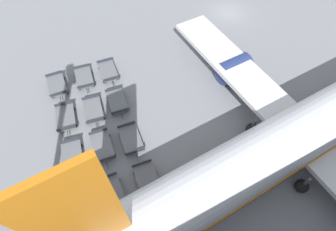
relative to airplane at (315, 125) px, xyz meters
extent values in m
plane|color=gray|center=(-18.76, 4.70, -2.86)|extent=(500.00, 500.00, 0.00)
cylinder|color=white|center=(-0.05, 0.61, 0.15)|extent=(7.07, 37.68, 4.17)
cube|color=orange|center=(1.35, -17.28, 6.57)|extent=(0.52, 3.14, 8.65)
cube|color=white|center=(0.07, -0.88, -0.79)|extent=(34.08, 6.23, 0.44)
cylinder|color=navy|center=(-9.14, -1.20, -1.62)|extent=(2.63, 3.47, 2.38)
cube|color=orange|center=(-0.05, 0.61, -0.58)|extent=(6.86, 33.95, 0.75)
cylinder|color=#56565B|center=(3.22, -2.89, -1.61)|extent=(0.24, 0.24, 1.44)
sphere|color=black|center=(3.22, -2.89, -2.34)|extent=(1.04, 1.04, 1.04)
cylinder|color=#56565B|center=(-2.73, -3.35, -1.61)|extent=(0.24, 0.24, 1.44)
sphere|color=black|center=(-2.73, -3.35, -2.34)|extent=(1.04, 1.04, 1.04)
cube|color=slate|center=(-15.34, -17.92, -2.31)|extent=(2.97, 1.73, 0.10)
cube|color=#2D333D|center=(-13.93, -17.96, -2.10)|extent=(0.13, 1.64, 0.32)
cube|color=#2D333D|center=(-16.76, -17.87, -2.10)|extent=(0.13, 1.64, 0.32)
cube|color=#333338|center=(-13.54, -17.97, -2.43)|extent=(0.70, 0.08, 0.06)
sphere|color=black|center=(-14.35, -18.65, -2.68)|extent=(0.36, 0.36, 0.36)
sphere|color=black|center=(-14.30, -17.25, -2.68)|extent=(0.36, 0.36, 0.36)
sphere|color=black|center=(-16.39, -18.58, -2.68)|extent=(0.36, 0.36, 0.36)
sphere|color=black|center=(-16.34, -17.19, -2.68)|extent=(0.36, 0.36, 0.36)
cube|color=slate|center=(-11.09, -18.01, -2.31)|extent=(3.11, 2.02, 0.10)
cube|color=#2D333D|center=(-9.69, -18.21, -2.10)|extent=(0.30, 1.64, 0.32)
cube|color=#2D333D|center=(-12.50, -17.82, -2.10)|extent=(0.30, 1.64, 0.32)
cube|color=#333338|center=(-9.30, -18.26, -2.43)|extent=(0.70, 0.15, 0.06)
sphere|color=black|center=(-10.18, -18.84, -2.68)|extent=(0.36, 0.36, 0.36)
sphere|color=black|center=(-9.99, -17.46, -2.68)|extent=(0.36, 0.36, 0.36)
sphere|color=black|center=(-12.20, -18.57, -2.68)|extent=(0.36, 0.36, 0.36)
sphere|color=black|center=(-12.01, -17.18, -2.68)|extent=(0.36, 0.36, 0.36)
cube|color=slate|center=(-6.92, -18.41, -2.31)|extent=(3.12, 2.03, 0.10)
cube|color=#2D333D|center=(-5.52, -18.61, -2.10)|extent=(0.31, 1.64, 0.32)
cube|color=#2D333D|center=(-8.33, -18.21, -2.10)|extent=(0.31, 1.64, 0.32)
cube|color=#333338|center=(-5.13, -18.66, -2.43)|extent=(0.70, 0.16, 0.06)
sphere|color=black|center=(-6.01, -19.24, -2.68)|extent=(0.36, 0.36, 0.36)
sphere|color=black|center=(-5.82, -17.86, -2.68)|extent=(0.36, 0.36, 0.36)
sphere|color=black|center=(-8.03, -18.96, -2.68)|extent=(0.36, 0.36, 0.36)
sphere|color=black|center=(-7.84, -17.58, -2.68)|extent=(0.36, 0.36, 0.36)
cube|color=slate|center=(-2.84, -18.71, -2.31)|extent=(3.04, 1.87, 0.10)
cube|color=#2D333D|center=(-1.43, -18.82, -2.10)|extent=(0.21, 1.64, 0.32)
cube|color=#2D333D|center=(-4.26, -18.59, -2.10)|extent=(0.21, 1.64, 0.32)
cube|color=#333338|center=(-1.04, -18.85, -2.43)|extent=(0.70, 0.12, 0.06)
sphere|color=black|center=(-1.88, -19.48, -2.68)|extent=(0.36, 0.36, 0.36)
sphere|color=black|center=(-1.77, -18.09, -2.68)|extent=(0.36, 0.36, 0.36)
sphere|color=black|center=(-3.91, -19.32, -2.68)|extent=(0.36, 0.36, 0.36)
sphere|color=black|center=(-3.80, -17.93, -2.68)|extent=(0.36, 0.36, 0.36)
cube|color=slate|center=(-15.17, -15.19, -2.31)|extent=(3.08, 1.95, 0.10)
cube|color=#2D333D|center=(-13.76, -15.34, -2.10)|extent=(0.26, 1.64, 0.32)
cube|color=#2D333D|center=(-16.58, -15.03, -2.10)|extent=(0.26, 1.64, 0.32)
cube|color=#333338|center=(-13.37, -15.38, -2.43)|extent=(0.70, 0.14, 0.06)
sphere|color=black|center=(-14.23, -15.99, -2.68)|extent=(0.36, 0.36, 0.36)
sphere|color=black|center=(-14.08, -14.61, -2.68)|extent=(0.36, 0.36, 0.36)
sphere|color=black|center=(-16.26, -15.77, -2.68)|extent=(0.36, 0.36, 0.36)
sphere|color=black|center=(-16.11, -14.38, -2.68)|extent=(0.36, 0.36, 0.36)
cube|color=slate|center=(-10.79, -15.49, -2.31)|extent=(3.10, 1.99, 0.10)
cube|color=#2D333D|center=(-9.39, -15.67, -2.10)|extent=(0.28, 1.64, 0.32)
cube|color=#2D333D|center=(-12.20, -15.32, -2.10)|extent=(0.28, 1.64, 0.32)
cube|color=#333338|center=(-9.00, -15.71, -2.43)|extent=(0.70, 0.15, 0.06)
sphere|color=black|center=(-9.87, -16.31, -2.68)|extent=(0.36, 0.36, 0.36)
sphere|color=black|center=(-9.70, -14.92, -2.68)|extent=(0.36, 0.36, 0.36)
sphere|color=black|center=(-11.89, -16.06, -2.68)|extent=(0.36, 0.36, 0.36)
sphere|color=black|center=(-11.72, -14.67, -2.68)|extent=(0.36, 0.36, 0.36)
cube|color=slate|center=(-6.78, -15.87, -2.31)|extent=(3.03, 1.86, 0.10)
cube|color=#2D333D|center=(-5.36, -15.98, -2.10)|extent=(0.20, 1.64, 0.32)
cube|color=#2D333D|center=(-8.19, -15.77, -2.10)|extent=(0.20, 1.64, 0.32)
cube|color=#333338|center=(-4.97, -16.01, -2.43)|extent=(0.70, 0.11, 0.06)
sphere|color=black|center=(-5.81, -16.64, -2.68)|extent=(0.36, 0.36, 0.36)
sphere|color=black|center=(-5.71, -15.25, -2.68)|extent=(0.36, 0.36, 0.36)
sphere|color=black|center=(-7.85, -16.49, -2.68)|extent=(0.36, 0.36, 0.36)
sphere|color=black|center=(-7.74, -15.10, -2.68)|extent=(0.36, 0.36, 0.36)
cube|color=slate|center=(-2.48, -16.39, -2.31)|extent=(2.96, 1.71, 0.10)
cube|color=#2D333D|center=(-1.06, -16.42, -2.10)|extent=(0.12, 1.64, 0.32)
cube|color=#2D333D|center=(-3.90, -16.35, -2.10)|extent=(0.12, 1.64, 0.32)
cube|color=#333338|center=(-0.67, -16.43, -2.43)|extent=(0.70, 0.08, 0.06)
sphere|color=black|center=(-1.48, -17.11, -2.68)|extent=(0.36, 0.36, 0.36)
sphere|color=black|center=(-1.44, -15.71, -2.68)|extent=(0.36, 0.36, 0.36)
sphere|color=black|center=(-3.52, -17.06, -2.68)|extent=(0.36, 0.36, 0.36)
sphere|color=black|center=(-3.48, -15.66, -2.68)|extent=(0.36, 0.36, 0.36)
cube|color=slate|center=(-15.01, -12.67, -2.31)|extent=(3.01, 1.82, 0.10)
cube|color=#2D333D|center=(-13.59, -12.76, -2.10)|extent=(0.18, 1.64, 0.32)
cube|color=#2D333D|center=(-16.42, -12.59, -2.10)|extent=(0.18, 1.64, 0.32)
cube|color=#333338|center=(-13.20, -12.79, -2.43)|extent=(0.70, 0.10, 0.06)
sphere|color=black|center=(-14.03, -13.43, -2.68)|extent=(0.36, 0.36, 0.36)
sphere|color=black|center=(-13.95, -12.04, -2.68)|extent=(0.36, 0.36, 0.36)
sphere|color=black|center=(-16.07, -13.31, -2.68)|extent=(0.36, 0.36, 0.36)
sphere|color=black|center=(-15.98, -11.91, -2.68)|extent=(0.36, 0.36, 0.36)
cube|color=slate|center=(-10.83, -13.12, -2.31)|extent=(3.04, 1.87, 0.10)
cube|color=#2D333D|center=(-9.41, -13.24, -2.10)|extent=(0.21, 1.64, 0.32)
cube|color=#2D333D|center=(-12.24, -13.01, -2.10)|extent=(0.21, 1.64, 0.32)
cube|color=#333338|center=(-9.02, -13.27, -2.43)|extent=(0.70, 0.12, 0.06)
sphere|color=black|center=(-9.86, -13.90, -2.68)|extent=(0.36, 0.36, 0.36)
sphere|color=black|center=(-9.75, -12.51, -2.68)|extent=(0.36, 0.36, 0.36)
sphere|color=black|center=(-11.90, -13.74, -2.68)|extent=(0.36, 0.36, 0.36)
sphere|color=black|center=(-11.79, -12.35, -2.68)|extent=(0.36, 0.36, 0.36)
cube|color=slate|center=(-6.38, -13.41, -2.31)|extent=(3.04, 1.88, 0.10)
cube|color=#2D333D|center=(-4.97, -13.53, -2.10)|extent=(0.21, 1.64, 0.32)
cube|color=#2D333D|center=(-7.79, -13.29, -2.10)|extent=(0.21, 1.64, 0.32)
cube|color=#333338|center=(-4.58, -13.56, -2.43)|extent=(0.70, 0.12, 0.06)
sphere|color=black|center=(-5.42, -14.19, -2.68)|extent=(0.36, 0.36, 0.36)
sphere|color=black|center=(-5.31, -12.80, -2.68)|extent=(0.36, 0.36, 0.36)
sphere|color=black|center=(-7.46, -14.02, -2.68)|extent=(0.36, 0.36, 0.36)
sphere|color=black|center=(-7.34, -12.63, -2.68)|extent=(0.36, 0.36, 0.36)
cube|color=slate|center=(-2.36, -13.56, -2.31)|extent=(3.04, 1.87, 0.10)
cube|color=#2D333D|center=(-0.95, -13.67, -2.10)|extent=(0.21, 1.64, 0.32)
cube|color=#2D333D|center=(-3.78, -13.45, -2.10)|extent=(0.21, 1.64, 0.32)
cube|color=#333338|center=(-0.56, -13.70, -2.43)|extent=(0.70, 0.11, 0.06)
sphere|color=black|center=(-1.40, -14.33, -2.68)|extent=(0.36, 0.36, 0.36)
sphere|color=black|center=(-1.29, -12.94, -2.68)|extent=(0.36, 0.36, 0.36)
sphere|color=black|center=(-3.44, -14.17, -2.68)|extent=(0.36, 0.36, 0.36)
sphere|color=black|center=(-3.33, -12.78, -2.68)|extent=(0.36, 0.36, 0.36)
cube|color=white|center=(2.44, -8.75, -2.85)|extent=(2.18, 24.24, 0.01)
camera|label=1|loc=(5.08, -15.28, 17.49)|focal=28.00mm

